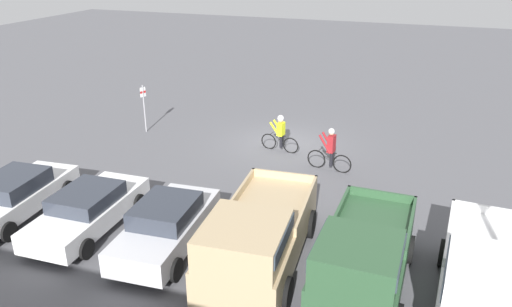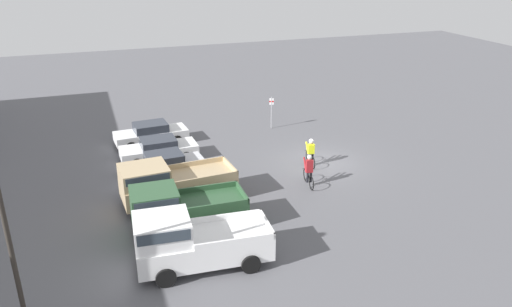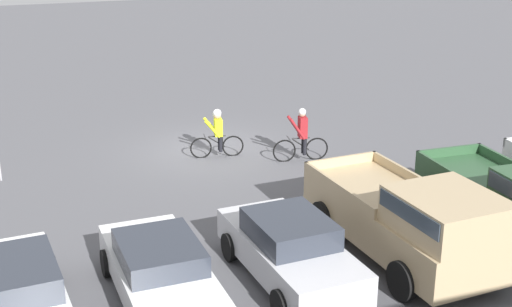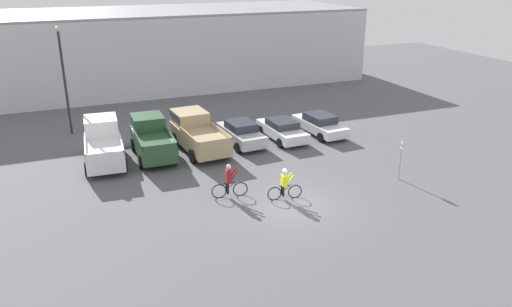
# 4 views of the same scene
# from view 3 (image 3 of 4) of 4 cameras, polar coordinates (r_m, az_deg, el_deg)

# --- Properties ---
(ground_plane) EXTENTS (80.00, 80.00, 0.00)m
(ground_plane) POSITION_cam_3_polar(r_m,az_deg,el_deg) (23.76, -3.73, 0.28)
(ground_plane) COLOR #56565B
(pickup_truck_2) EXTENTS (2.62, 5.58, 2.13)m
(pickup_truck_2) POSITION_cam_3_polar(r_m,az_deg,el_deg) (16.29, 12.36, -5.14)
(pickup_truck_2) COLOR tan
(pickup_truck_2) RESTS_ON ground_plane
(sedan_0) EXTENTS (2.12, 4.37, 1.47)m
(sedan_0) POSITION_cam_3_polar(r_m,az_deg,el_deg) (15.44, 2.71, -7.64)
(sedan_0) COLOR silver
(sedan_0) RESTS_ON ground_plane
(sedan_1) EXTENTS (2.02, 4.48, 1.31)m
(sedan_1) POSITION_cam_3_polar(r_m,az_deg,el_deg) (14.86, -7.67, -9.27)
(sedan_1) COLOR white
(sedan_1) RESTS_ON ground_plane
(sedan_2) EXTENTS (2.16, 4.64, 1.36)m
(sedan_2) POSITION_cam_3_polar(r_m,az_deg,el_deg) (14.61, -18.61, -10.65)
(sedan_2) COLOR white
(sedan_2) RESTS_ON ground_plane
(cyclist_0) EXTENTS (1.74, 0.51, 1.62)m
(cyclist_0) POSITION_cam_3_polar(r_m,az_deg,el_deg) (22.86, -3.11, 1.71)
(cyclist_0) COLOR black
(cyclist_0) RESTS_ON ground_plane
(cyclist_1) EXTENTS (1.80, 0.51, 1.75)m
(cyclist_1) POSITION_cam_3_polar(r_m,az_deg,el_deg) (22.53, 3.66, 1.51)
(cyclist_1) COLOR black
(cyclist_1) RESTS_ON ground_plane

